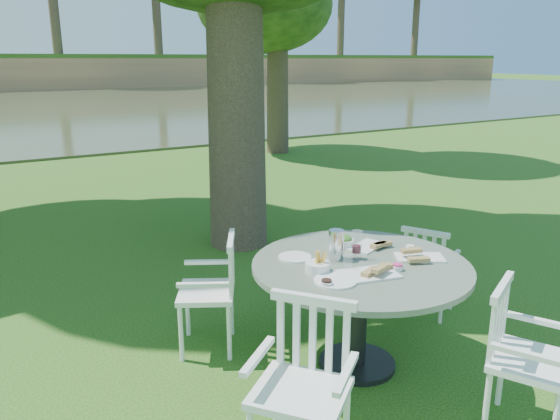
{
  "coord_description": "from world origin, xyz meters",
  "views": [
    {
      "loc": [
        -2.51,
        -3.91,
        2.19
      ],
      "look_at": [
        0.0,
        0.2,
        0.85
      ],
      "focal_mm": 35.0,
      "sensor_mm": 36.0,
      "label": 1
    }
  ],
  "objects": [
    {
      "name": "table",
      "position": [
        -0.16,
        -1.16,
        0.67
      ],
      "size": [
        1.53,
        1.53,
        0.81
      ],
      "color": "black",
      "rests_on": "ground"
    },
    {
      "name": "chair_se",
      "position": [
        0.19,
        -2.17,
        0.54
      ],
      "size": [
        0.61,
        0.59,
        0.92
      ],
      "rotation": [
        0.0,
        0.0,
        0.45
      ],
      "color": "white",
      "rests_on": "ground"
    },
    {
      "name": "chair_sw",
      "position": [
        -1.04,
        -1.77,
        0.56
      ],
      "size": [
        0.65,
        0.66,
        0.95
      ],
      "rotation": [
        0.0,
        0.0,
        -0.9
      ],
      "color": "white",
      "rests_on": "ground"
    },
    {
      "name": "chair_ne",
      "position": [
        0.87,
        -0.81,
        0.48
      ],
      "size": [
        0.53,
        0.54,
        0.81
      ],
      "rotation": [
        0.0,
        0.0,
        -4.25
      ],
      "color": "white",
      "rests_on": "ground"
    },
    {
      "name": "river",
      "position": [
        0.0,
        23.0,
        0.0
      ],
      "size": [
        100.0,
        28.0,
        0.12
      ],
      "primitive_type": "cube",
      "color": "#373D24",
      "rests_on": "ground"
    },
    {
      "name": "chair_nw",
      "position": [
        -0.91,
        -0.37,
        0.53
      ],
      "size": [
        0.59,
        0.6,
        0.9
      ],
      "rotation": [
        0.0,
        0.0,
        -2.08
      ],
      "color": "white",
      "rests_on": "ground"
    },
    {
      "name": "tableware",
      "position": [
        -0.23,
        -1.09,
        0.85
      ],
      "size": [
        1.11,
        0.81,
        0.22
      ],
      "color": "white",
      "rests_on": "table"
    },
    {
      "name": "ground",
      "position": [
        0.0,
        0.0,
        0.0
      ],
      "size": [
        140.0,
        140.0,
        0.0
      ],
      "primitive_type": "plane",
      "color": "#1A420D",
      "rests_on": "ground"
    }
  ]
}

